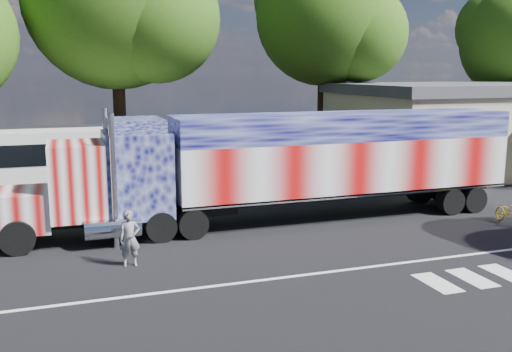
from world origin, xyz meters
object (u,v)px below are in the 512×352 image
object	(u,v)px
woman	(130,238)
bicycle	(510,213)
tree_n_mid	(118,0)
tree_ne_a	(327,18)
semi_truck	(283,163)
coach_bus	(68,161)

from	to	relation	value
woman	bicycle	world-z (taller)	woman
tree_n_mid	tree_ne_a	world-z (taller)	tree_n_mid
woman	tree_n_mid	size ratio (longest dim) A/B	0.12
semi_truck	tree_n_mid	xyz separation A→B (m)	(-4.85, 12.51, 7.41)
semi_truck	coach_bus	xyz separation A→B (m)	(-7.98, 8.03, -0.72)
semi_truck	tree_n_mid	bearing A→B (deg)	111.18
semi_truck	tree_n_mid	size ratio (longest dim) A/B	1.46
tree_ne_a	semi_truck	bearing A→B (deg)	-121.43
bicycle	tree_ne_a	world-z (taller)	tree_ne_a
bicycle	tree_ne_a	size ratio (longest dim) A/B	0.13
semi_truck	coach_bus	bearing A→B (deg)	134.81
semi_truck	bicycle	distance (m)	9.10
semi_truck	tree_ne_a	world-z (taller)	tree_ne_a
woman	tree_n_mid	distance (m)	18.28
semi_truck	woman	xyz separation A→B (m)	(-6.38, -3.39, -1.49)
semi_truck	tree_ne_a	xyz separation A→B (m)	(8.26, 13.51, 6.93)
tree_n_mid	tree_ne_a	xyz separation A→B (m)	(13.11, 1.00, -0.48)
coach_bus	tree_n_mid	world-z (taller)	tree_n_mid
coach_bus	tree_n_mid	xyz separation A→B (m)	(3.13, 4.48, 8.13)
bicycle	tree_ne_a	distance (m)	18.95
coach_bus	tree_ne_a	xyz separation A→B (m)	(16.23, 5.48, 7.65)
bicycle	tree_ne_a	xyz separation A→B (m)	(-0.03, 16.77, 8.83)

